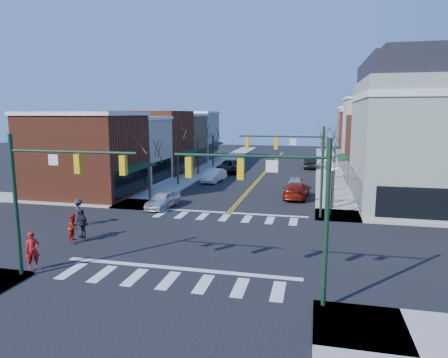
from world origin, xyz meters
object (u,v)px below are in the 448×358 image
Objects in this scene: pedestrian_dark_a at (82,223)px; lamppost_midblock at (330,169)px; car_right_near at (296,190)px; car_right_far at (311,163)px; car_left_far at (229,167)px; pedestrian_red_b at (74,227)px; victorian_corner at (430,131)px; car_left_mid at (214,175)px; pedestrian_dark_b at (79,211)px; lamppost_corner at (332,180)px; car_right_mid at (295,182)px; pedestrian_red_a at (33,250)px; car_left_near at (163,200)px.

lamppost_midblock is at bearing 69.23° from pedestrian_dark_a.
car_right_far reaches higher than car_right_near.
pedestrian_red_b reaches higher than car_left_far.
pedestrian_dark_a reaches higher than car_right_near.
victorian_corner is 23.59m from car_left_mid.
car_left_mid is 2.57× the size of pedestrian_dark_b.
car_left_mid is 0.90× the size of car_right_near.
victorian_corner is 3.29× the size of lamppost_corner.
victorian_corner is 2.75× the size of car_right_far.
car_right_far is at bearing -96.78° from car_right_mid.
lamppost_corner reaches higher than pedestrian_dark_b.
car_right_near is at bearing -43.14° from pedestrian_red_b.
pedestrian_dark_b reaches higher than car_left_far.
victorian_corner is at bearing 56.75° from pedestrian_dark_a.
victorian_corner reaches higher than lamppost_midblock.
car_right_near is 2.82× the size of pedestrian_dark_a.
pedestrian_dark_b is at bearing 49.21° from car_right_mid.
pedestrian_dark_b is (-16.09, -35.68, 0.23)m from car_right_far.
lamppost_midblock is 0.91× the size of car_left_mid.
victorian_corner is at bearing 35.86° from lamppost_corner.
car_right_far is at bearing 30.67° from pedestrian_red_a.
pedestrian_red_a is at bearing -178.72° from pedestrian_red_b.
pedestrian_dark_a is at bearing 71.65° from car_right_far.
pedestrian_dark_a is (-0.46, 5.27, -0.01)m from pedestrian_red_a.
lamppost_corner is at bearing 104.31° from car_right_mid.
victorian_corner is 12.78m from car_right_near.
lamppost_corner is 2.33× the size of pedestrian_dark_b.
pedestrian_dark_b reaches higher than car_left_mid.
car_left_far is (-21.33, 15.69, -5.80)m from victorian_corner.
victorian_corner is 7.46× the size of pedestrian_red_a.
car_left_far is at bearing -52.37° from car_right_near.
car_left_near is at bearing -154.52° from lamppost_midblock.
car_left_far reaches higher than car_right_far.
lamppost_midblock is 6.44m from car_right_mid.
pedestrian_red_b is at bearing -96.71° from car_left_far.
pedestrian_red_b is 0.81m from pedestrian_dark_a.
car_right_far is 41.80m from pedestrian_red_b.
lamppost_corner reaches higher than pedestrian_dark_a.
car_left_near is 10.52m from pedestrian_red_b.
car_left_far is 3.28× the size of pedestrian_dark_a.
victorian_corner is 3.29× the size of lamppost_midblock.
lamppost_midblock is at bearing 122.11° from car_right_mid.
victorian_corner reaches higher than car_right_far.
lamppost_midblock is 0.82× the size of car_right_near.
car_left_mid is at bearing 43.19° from pedestrian_red_a.
lamppost_corner is 12.19m from car_right_mid.
victorian_corner is 25.65m from car_right_far.
pedestrian_dark_a reaches higher than car_left_far.
lamppost_corner is at bearing 1.91° from pedestrian_red_a.
pedestrian_dark_a is at bearing -89.99° from car_left_mid.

